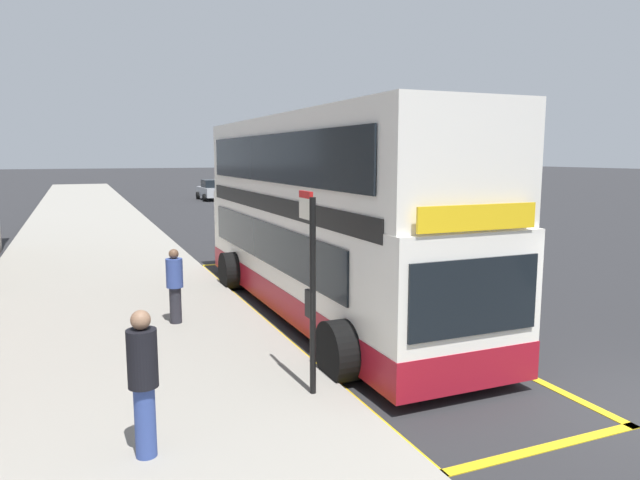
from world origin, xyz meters
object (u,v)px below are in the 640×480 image
object	(u,v)px
bus_stop_sign	(311,278)
pedestrian_further_back	(143,378)
pedestrian_waiting_near_sign	(175,283)
double_decker_bus	(322,223)
parked_car_silver_distant	(213,190)

from	to	relation	value
bus_stop_sign	pedestrian_further_back	size ratio (longest dim) A/B	1.69
bus_stop_sign	pedestrian_waiting_near_sign	size ratio (longest dim) A/B	1.89
pedestrian_further_back	bus_stop_sign	bearing A→B (deg)	21.94
double_decker_bus	bus_stop_sign	xyz separation A→B (m)	(-2.04, -4.41, -0.23)
parked_car_silver_distant	pedestrian_waiting_near_sign	size ratio (longest dim) A/B	2.72
parked_car_silver_distant	pedestrian_further_back	bearing A→B (deg)	-105.38
bus_stop_sign	pedestrian_further_back	bearing A→B (deg)	-158.06
double_decker_bus	bus_stop_sign	size ratio (longest dim) A/B	3.76
double_decker_bus	pedestrian_further_back	world-z (taller)	double_decker_bus
bus_stop_sign	pedestrian_waiting_near_sign	bearing A→B (deg)	106.25
double_decker_bus	parked_car_silver_distant	xyz separation A→B (m)	(5.02, 34.15, -1.26)
pedestrian_further_back	pedestrian_waiting_near_sign	bearing A→B (deg)	77.51
pedestrian_waiting_near_sign	double_decker_bus	bearing A→B (deg)	1.57
parked_car_silver_distant	bus_stop_sign	bearing A→B (deg)	-102.25
pedestrian_waiting_near_sign	pedestrian_further_back	xyz separation A→B (m)	(-1.18, -5.30, 0.11)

